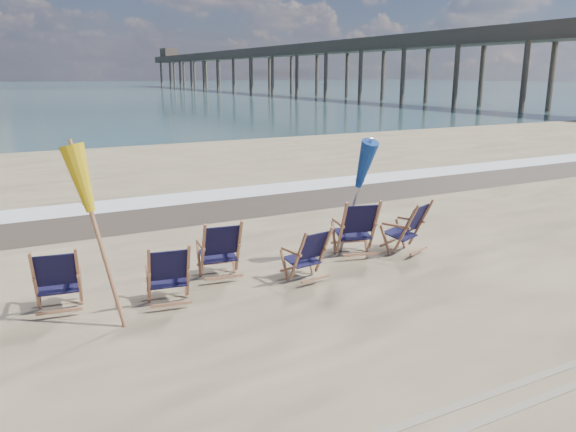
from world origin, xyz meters
name	(u,v)px	position (x,y,z in m)	size (l,w,h in m)	color
ocean	(7,89)	(0.00, 128.00, 0.00)	(400.00, 400.00, 0.00)	#345457
surf_foam	(179,198)	(0.00, 8.30, 0.00)	(200.00, 1.40, 0.01)	silver
wet_sand_strip	(198,210)	(0.00, 6.80, 0.00)	(200.00, 2.60, 0.00)	#42362A
tire_tracks	(539,426)	(0.00, -2.80, 0.01)	(80.00, 1.30, 0.01)	gray
beach_chair_0	(79,279)	(-3.37, 1.91, 0.49)	(0.63, 0.71, 0.98)	black
beach_chair_1	(188,273)	(-1.98, 1.45, 0.48)	(0.61, 0.68, 0.95)	black
beach_chair_2	(239,248)	(-0.94, 2.09, 0.51)	(0.65, 0.73, 1.01)	black
beach_chair_3	(324,252)	(0.24, 1.44, 0.45)	(0.58, 0.65, 0.91)	black
beach_chair_4	(375,227)	(1.63, 1.99, 0.54)	(0.70, 0.78, 1.09)	black
beach_chair_5	(421,225)	(2.58, 1.86, 0.50)	(0.65, 0.73, 1.01)	black
umbrella_yellow	(96,186)	(-3.13, 1.34, 1.84)	(0.30, 0.30, 2.38)	#9E6646
umbrella_blue	(354,162)	(1.27, 2.15, 1.71)	(0.30, 0.30, 2.24)	#A5A5AD
fishing_pier	(288,64)	(38.00, 74.00, 4.65)	(4.40, 140.00, 9.30)	brown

